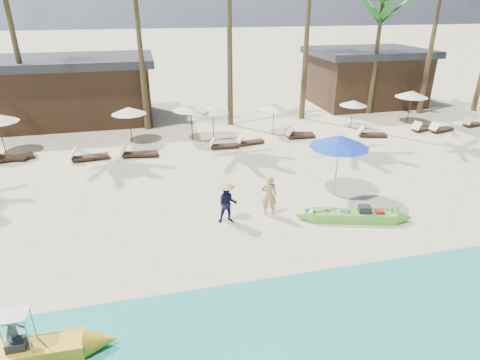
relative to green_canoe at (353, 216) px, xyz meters
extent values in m
plane|color=beige|center=(-3.93, -0.11, -0.22)|extent=(240.00, 240.00, 0.00)
cube|color=tan|center=(-3.93, -5.11, -0.21)|extent=(240.00, 4.50, 0.01)
cube|color=#58BC39|center=(0.00, 0.00, -0.03)|extent=(3.22, 1.51, 0.38)
cube|color=white|center=(0.00, 0.00, -0.01)|extent=(2.74, 1.21, 0.17)
cube|color=#262628|center=(0.38, -0.11, 0.25)|extent=(0.53, 0.46, 0.35)
cube|color=silver|center=(-0.37, 0.16, 0.22)|extent=(0.42, 0.38, 0.28)
cube|color=red|center=(0.90, -0.31, 0.19)|extent=(0.36, 0.32, 0.22)
cylinder|color=red|center=(-0.94, 0.33, 0.12)|extent=(0.22, 0.22, 0.09)
cylinder|color=#262628|center=(-1.21, 0.30, 0.12)|extent=(0.20, 0.20, 0.08)
sphere|color=tan|center=(-1.49, 0.43, 0.17)|extent=(0.18, 0.18, 0.18)
cylinder|color=gold|center=(1.41, -0.32, 0.17)|extent=(0.14, 0.14, 0.18)
cylinder|color=gold|center=(1.60, -0.38, 0.17)|extent=(0.14, 0.14, 0.18)
cube|color=gold|center=(-10.92, -4.16, -0.02)|extent=(3.35, 0.74, 0.40)
cube|color=white|center=(-10.92, -4.16, 0.00)|extent=(2.89, 0.54, 0.18)
cube|color=#262628|center=(-10.71, -4.16, 0.25)|extent=(0.43, 0.34, 0.32)
cube|color=white|center=(-10.71, -4.16, 1.16)|extent=(0.85, 0.59, 0.03)
imported|color=tan|center=(-2.99, 1.23, 0.62)|extent=(0.69, 0.55, 1.67)
imported|color=#131334|center=(-4.67, 1.03, 0.54)|extent=(0.81, 0.67, 1.52)
imported|color=gray|center=(-10.75, -3.99, 0.49)|extent=(0.55, 0.75, 1.04)
cylinder|color=#99999E|center=(0.31, 2.28, 1.09)|extent=(0.06, 0.06, 2.61)
cone|color=blue|center=(0.31, 2.28, 2.22)|extent=(2.50, 2.50, 0.51)
cylinder|color=#3D2919|center=(-15.08, 11.26, 0.85)|extent=(0.05, 0.05, 2.14)
cube|color=#3D2919|center=(-14.53, 10.05, -0.06)|extent=(1.91, 1.05, 0.13)
cube|color=#3D2919|center=(-14.32, 9.98, -0.05)|extent=(1.95, 1.02, 0.13)
cylinder|color=#3D2919|center=(-8.29, 11.74, 0.80)|extent=(0.05, 0.05, 2.03)
cone|color=white|center=(-8.29, 11.74, 1.67)|extent=(2.03, 2.03, 0.41)
cube|color=#3D2919|center=(-10.40, 9.10, -0.05)|extent=(1.90, 0.77, 0.13)
cube|color=white|center=(-11.21, 9.03, 0.27)|extent=(0.47, 0.64, 0.54)
cube|color=#3D2919|center=(-7.84, 8.99, -0.05)|extent=(1.93, 0.87, 0.13)
cube|color=white|center=(-8.65, 9.12, 0.28)|extent=(0.50, 0.66, 0.54)
cylinder|color=#3D2919|center=(-4.71, 11.29, 0.87)|extent=(0.05, 0.05, 2.18)
cone|color=white|center=(-4.71, 11.29, 1.81)|extent=(2.18, 2.18, 0.44)
cube|color=#3D2919|center=(-7.85, 9.06, -0.06)|extent=(1.80, 0.60, 0.13)
cube|color=white|center=(-8.64, 9.06, 0.26)|extent=(0.41, 0.58, 0.52)
cylinder|color=#3D2919|center=(-3.41, 11.34, 0.75)|extent=(0.05, 0.05, 1.93)
cone|color=white|center=(-3.41, 11.34, 1.58)|extent=(1.93, 1.93, 0.39)
cube|color=#3D2919|center=(-3.14, 9.26, -0.07)|extent=(1.63, 0.59, 0.11)
cube|color=white|center=(-3.85, 9.29, 0.21)|extent=(0.38, 0.54, 0.47)
cube|color=#3D2919|center=(-1.50, 9.58, -0.08)|extent=(1.63, 0.77, 0.11)
cube|color=white|center=(-2.18, 9.46, 0.20)|extent=(0.43, 0.56, 0.46)
cylinder|color=#3D2919|center=(0.39, 11.21, 0.73)|extent=(0.05, 0.05, 1.89)
cone|color=white|center=(0.39, 11.21, 1.54)|extent=(1.89, 1.89, 0.38)
cube|color=#3D2919|center=(1.89, 10.39, -0.07)|extent=(1.74, 0.93, 0.12)
cube|color=white|center=(1.18, 10.57, 0.22)|extent=(0.49, 0.61, 0.48)
cube|color=#3D2919|center=(1.79, 10.00, -0.07)|extent=(1.71, 0.61, 0.12)
cube|color=white|center=(1.05, 10.03, 0.23)|extent=(0.40, 0.56, 0.49)
cylinder|color=#3D2919|center=(5.82, 11.28, 0.68)|extent=(0.04, 0.04, 1.79)
cone|color=white|center=(5.82, 11.28, 1.45)|extent=(1.79, 1.79, 0.36)
cube|color=#3D2919|center=(6.18, 9.18, -0.07)|extent=(1.78, 1.01, 0.12)
cube|color=white|center=(5.46, 9.40, 0.23)|extent=(0.52, 0.63, 0.49)
cylinder|color=#3D2919|center=(10.14, 11.41, 0.86)|extent=(0.05, 0.05, 2.15)
cone|color=white|center=(10.14, 11.41, 1.79)|extent=(2.15, 2.15, 0.43)
cube|color=#3D2919|center=(10.07, 9.61, -0.07)|extent=(1.79, 1.10, 0.12)
cube|color=white|center=(9.36, 9.36, 0.24)|extent=(0.55, 0.65, 0.50)
cube|color=#3D2919|center=(11.08, 9.11, -0.07)|extent=(1.77, 0.89, 0.12)
cube|color=white|center=(10.35, 8.96, 0.23)|extent=(0.49, 0.62, 0.50)
cube|color=#3D2919|center=(14.14, 9.71, -0.07)|extent=(1.78, 0.85, 0.12)
cube|color=white|center=(13.40, 9.58, 0.24)|extent=(0.48, 0.61, 0.50)
cone|color=brown|center=(-14.37, 14.97, 5.23)|extent=(0.40, 0.40, 10.89)
cone|color=brown|center=(-7.29, 14.16, 4.82)|extent=(0.40, 0.40, 10.08)
cone|color=brown|center=(-1.78, 13.90, 5.41)|extent=(0.40, 0.40, 11.26)
cone|color=brown|center=(3.52, 14.27, 6.36)|extent=(0.40, 0.40, 13.16)
cone|color=brown|center=(8.91, 14.41, 3.82)|extent=(0.40, 0.40, 8.07)
cone|color=brown|center=(12.64, 13.57, 5.10)|extent=(0.40, 0.40, 10.64)
cube|color=#3D2919|center=(-11.93, 17.39, 1.68)|extent=(10.00, 6.00, 3.80)
cube|color=#2D2D33|center=(-11.93, 17.39, 3.83)|extent=(10.80, 6.60, 0.50)
cube|color=#3D2919|center=(10.07, 17.39, 1.68)|extent=(8.00, 6.00, 3.80)
cube|color=#2D2D33|center=(10.07, 17.39, 3.83)|extent=(8.80, 6.60, 0.50)
camera|label=1|loc=(-7.32, -12.01, 7.49)|focal=30.00mm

